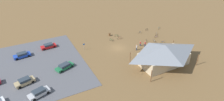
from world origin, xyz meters
TOP-DOWN VIEW (x-y plane):
  - ground at (0.00, 0.00)m, footprint 160.00×160.00m
  - parking_lot_asphalt at (27.71, -1.19)m, footprint 32.38×29.47m
  - bike_pavilion at (-6.35, 12.96)m, footprint 15.18×9.47m
  - trash_bin at (-1.55, -8.71)m, footprint 0.60×0.60m
  - lot_sign at (9.49, -3.51)m, footprint 0.56×0.08m
  - bicycle_white_by_bin at (-12.10, 2.07)m, footprint 0.48×1.82m
  - bicycle_green_yard_right at (-0.34, -4.98)m, footprint 0.87×1.55m
  - bicycle_purple_front_row at (-14.75, -0.34)m, footprint 1.78×0.48m
  - bicycle_silver_trailside at (-11.95, -5.62)m, footprint 1.70×0.48m
  - bicycle_orange_edge_south at (-9.94, 0.74)m, footprint 0.83×1.59m
  - bicycle_blue_yard_left at (-14.23, 3.68)m, footprint 1.71×0.48m
  - bicycle_black_edge_north at (-15.23, -6.44)m, footprint 1.62×0.68m
  - bicycle_yellow_yard_center at (-9.20, 4.26)m, footprint 0.48×1.71m
  - bicycle_teal_near_sign at (-20.20, -5.61)m, footprint 1.33×1.12m
  - bicycle_red_yard_front at (-3.35, -4.87)m, footprint 1.69×0.48m
  - bicycle_white_back_row at (-16.01, -1.92)m, footprint 1.50×1.07m
  - bicycle_green_lone_east at (-3.35, -7.08)m, footprint 1.33×1.06m
  - car_blue_near_entry at (26.21, -7.49)m, footprint 4.63×2.40m
  - car_red_back_corner at (18.63, -9.46)m, footprint 4.51×2.14m
  - car_green_by_curb at (17.25, 3.29)m, footprint 4.98×3.36m
  - car_tan_mid_lot at (26.86, 5.11)m, footprint 4.59×2.79m
  - car_silver_second_row at (24.62, 10.39)m, footprint 4.82×3.08m
  - visitor_by_pavilion at (-4.24, 3.70)m, footprint 0.40×0.40m
  - visitor_crossing_yard at (-6.71, 1.99)m, footprint 0.38×0.40m
  - visitor_near_lot at (-7.68, 3.09)m, footprint 0.36×0.40m

SIDE VIEW (x-z plane):
  - ground at x=0.00m, z-range 0.00..0.00m
  - parking_lot_asphalt at x=27.71m, z-range 0.00..0.05m
  - bicycle_blue_yard_left at x=-14.23m, z-range -0.03..0.72m
  - bicycle_green_lone_east at x=-3.35m, z-range -0.04..0.73m
  - bicycle_black_edge_north at x=-15.23m, z-range -0.06..0.76m
  - bicycle_teal_near_sign at x=-20.20m, z-range -0.03..0.74m
  - bicycle_silver_trailside at x=-11.95m, z-range -0.03..0.75m
  - bicycle_green_yard_right at x=-0.34m, z-range -0.05..0.80m
  - bicycle_purple_front_row at x=-14.75m, z-range -0.06..0.82m
  - bicycle_orange_edge_south at x=-9.94m, z-range -0.04..0.81m
  - bicycle_yellow_yard_center at x=-9.20m, z-range -0.06..0.83m
  - bicycle_white_back_row at x=-16.01m, z-range -0.04..0.82m
  - bicycle_white_by_bin at x=-12.10m, z-range -0.03..0.82m
  - bicycle_red_yard_front at x=-3.35m, z-range -0.06..0.85m
  - trash_bin at x=-1.55m, z-range 0.00..0.90m
  - car_green_by_curb at x=17.25m, z-range 0.05..1.40m
  - car_red_back_corner at x=18.63m, z-range 0.05..1.41m
  - car_blue_near_entry at x=26.21m, z-range 0.05..1.43m
  - car_silver_second_row at x=24.62m, z-range 0.04..1.47m
  - car_tan_mid_lot at x=26.86m, z-range 0.04..1.51m
  - visitor_crossing_yard at x=-6.71m, z-range 0.04..1.69m
  - visitor_by_pavilion at x=-4.24m, z-range 0.04..1.78m
  - visitor_near_lot at x=-7.68m, z-range 0.05..1.88m
  - lot_sign at x=9.49m, z-range 0.31..2.51m
  - bike_pavilion at x=-6.35m, z-range 0.40..5.96m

